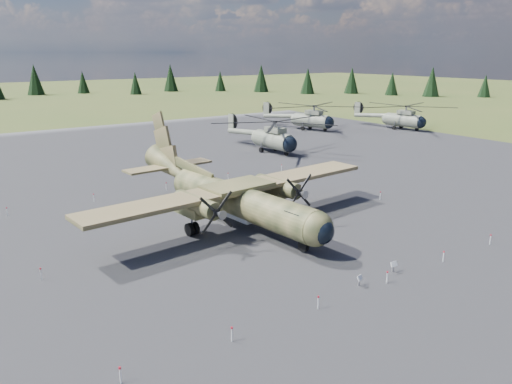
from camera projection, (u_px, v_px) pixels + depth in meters
ground at (247, 231)px, 42.30m from camera, size 500.00×500.00×0.00m
apron at (192, 203)px, 50.21m from camera, size 120.00×120.00×0.04m
transport_plane at (230, 193)px, 43.78m from camera, size 28.53×25.83×9.39m
helicopter_near at (273, 130)px, 74.48m from camera, size 19.77×22.91×4.86m
helicopter_mid at (312, 113)px, 96.28m from camera, size 23.52×24.29×4.83m
helicopter_far at (404, 112)px, 97.01m from camera, size 21.15×23.15×4.73m
info_placard_left at (360, 279)px, 32.19m from camera, size 0.52×0.32×0.76m
info_placard_right at (394, 265)px, 34.21m from camera, size 0.53×0.26×0.80m
barrier_fence at (243, 227)px, 41.85m from camera, size 33.12×29.62×0.85m
treeline at (279, 182)px, 39.25m from camera, size 318.71×324.89×10.97m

